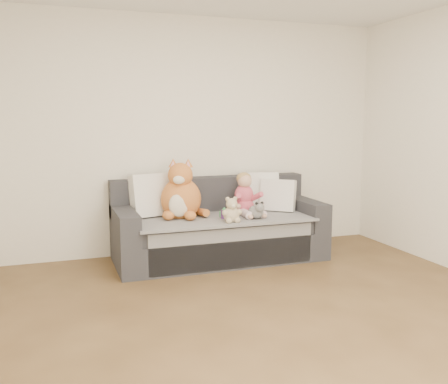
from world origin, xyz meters
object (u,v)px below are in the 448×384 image
Objects in this scene: plush_cat at (181,195)px; teddy_bear at (232,212)px; sofa at (218,230)px; sippy_cup at (224,213)px; toddler at (246,197)px.

plush_cat reaches higher than teddy_bear.
teddy_bear is at bearing -88.35° from sofa.
sippy_cup is (0.40, -0.20, -0.17)m from plush_cat.
toddler is 0.70m from plush_cat.
teddy_bear is (0.01, -0.39, 0.27)m from sofa.
sofa reaches higher than teddy_bear.
sofa is 0.47m from teddy_bear.
plush_cat is 5.40× the size of sippy_cup.
toddler is (0.29, -0.05, 0.35)m from sofa.
plush_cat is 2.46× the size of teddy_bear.
plush_cat is 0.59m from teddy_bear.
teddy_bear is at bearing -22.35° from plush_cat.
plush_cat reaches higher than toddler.
sippy_cup is at bearing -5.77° from plush_cat.
teddy_bear is 0.19m from sippy_cup.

